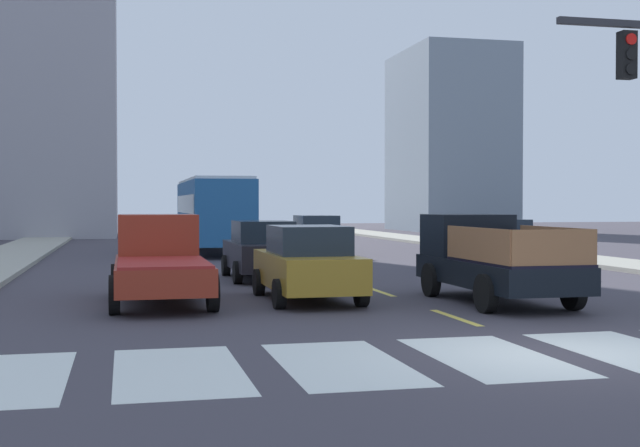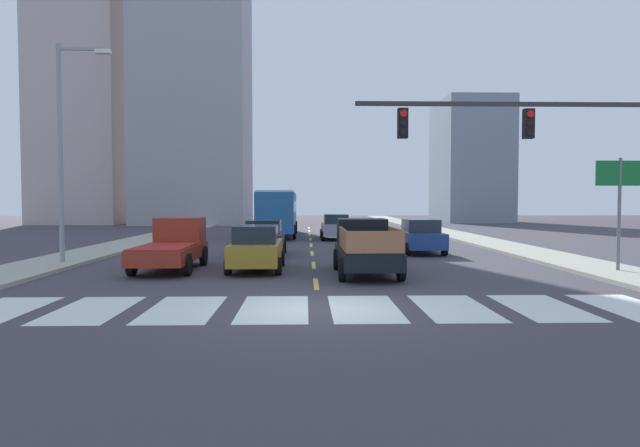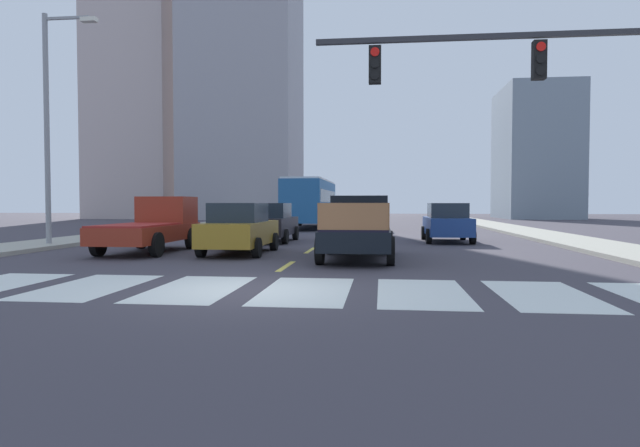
% 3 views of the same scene
% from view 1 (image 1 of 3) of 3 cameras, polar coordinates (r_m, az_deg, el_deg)
% --- Properties ---
extents(ground_plane, '(160.00, 160.00, 0.00)m').
position_cam_1_polar(ground_plane, '(13.04, 15.99, -8.50)').
color(ground_plane, '#3F3B44').
extents(sidewalk_right, '(2.83, 110.00, 0.15)m').
position_cam_1_polar(sidewalk_right, '(33.93, 17.16, -2.33)').
color(sidewalk_right, '#A19E8F').
rests_on(sidewalk_right, ground).
extents(crosswalk_stripe_0, '(1.68, 3.49, 0.01)m').
position_cam_1_polar(crosswalk_stripe_0, '(11.53, -20.95, -9.82)').
color(crosswalk_stripe_0, silver).
rests_on(crosswalk_stripe_0, ground).
extents(crosswalk_stripe_1, '(1.68, 3.49, 0.01)m').
position_cam_1_polar(crosswalk_stripe_1, '(11.44, -9.63, -9.83)').
color(crosswalk_stripe_1, silver).
rests_on(crosswalk_stripe_1, ground).
extents(crosswalk_stripe_2, '(1.68, 3.49, 0.01)m').
position_cam_1_polar(crosswalk_stripe_2, '(11.79, 1.43, -9.48)').
color(crosswalk_stripe_2, silver).
rests_on(crosswalk_stripe_2, ground).
extents(crosswalk_stripe_3, '(1.68, 3.49, 0.01)m').
position_cam_1_polar(crosswalk_stripe_3, '(12.54, 11.48, -8.85)').
color(crosswalk_stripe_3, silver).
rests_on(crosswalk_stripe_3, ground).
extents(crosswalk_stripe_4, '(1.68, 3.49, 0.01)m').
position_cam_1_polar(crosswalk_stripe_4, '(13.61, 20.14, -8.10)').
color(crosswalk_stripe_4, silver).
rests_on(crosswalk_stripe_4, ground).
extents(lane_dash_0, '(0.16, 2.40, 0.01)m').
position_cam_1_polar(lane_dash_0, '(16.60, 9.20, -6.34)').
color(lane_dash_0, '#E3CC4E').
rests_on(lane_dash_0, ground).
extents(lane_dash_1, '(0.16, 2.40, 0.01)m').
position_cam_1_polar(lane_dash_1, '(21.28, 4.04, -4.63)').
color(lane_dash_1, '#E3CC4E').
rests_on(lane_dash_1, ground).
extents(lane_dash_2, '(0.16, 2.40, 0.01)m').
position_cam_1_polar(lane_dash_2, '(26.07, 0.78, -3.52)').
color(lane_dash_2, '#E3CC4E').
rests_on(lane_dash_2, ground).
extents(lane_dash_3, '(0.16, 2.40, 0.01)m').
position_cam_1_polar(lane_dash_3, '(30.93, -1.47, -2.75)').
color(lane_dash_3, '#E3CC4E').
rests_on(lane_dash_3, ground).
extents(lane_dash_4, '(0.16, 2.40, 0.01)m').
position_cam_1_polar(lane_dash_4, '(35.83, -3.09, -2.19)').
color(lane_dash_4, '#E3CC4E').
rests_on(lane_dash_4, ground).
extents(lane_dash_5, '(0.16, 2.40, 0.01)m').
position_cam_1_polar(lane_dash_5, '(40.75, -4.33, -1.76)').
color(lane_dash_5, '#E3CC4E').
rests_on(lane_dash_5, ground).
extents(lane_dash_6, '(0.16, 2.40, 0.01)m').
position_cam_1_polar(lane_dash_6, '(45.69, -5.30, -1.43)').
color(lane_dash_6, '#E3CC4E').
rests_on(lane_dash_6, ground).
extents(lane_dash_7, '(0.16, 2.40, 0.01)m').
position_cam_1_polar(lane_dash_7, '(50.65, -6.08, -1.16)').
color(lane_dash_7, '#E3CC4E').
rests_on(lane_dash_7, ground).
extents(pickup_stakebed, '(2.18, 5.20, 1.96)m').
position_cam_1_polar(pickup_stakebed, '(19.52, 11.43, -2.44)').
color(pickup_stakebed, black).
rests_on(pickup_stakebed, ground).
extents(pickup_dark, '(2.18, 5.20, 1.96)m').
position_cam_1_polar(pickup_dark, '(19.28, -10.85, -2.53)').
color(pickup_dark, maroon).
rests_on(pickup_dark, ground).
extents(city_bus, '(2.72, 10.80, 3.32)m').
position_cam_1_polar(city_bus, '(38.25, -7.31, 0.95)').
color(city_bus, '#205892').
rests_on(city_bus, ground).
extents(sedan_near_right, '(2.02, 4.40, 1.72)m').
position_cam_1_polar(sedan_near_right, '(27.84, 11.74, -1.47)').
color(sedan_near_right, navy).
rests_on(sedan_near_right, ground).
extents(sedan_mid, '(2.02, 4.40, 1.72)m').
position_cam_1_polar(sedan_mid, '(24.64, -3.96, -1.81)').
color(sedan_mid, '#222128').
rests_on(sedan_mid, ground).
extents(sedan_near_left, '(2.02, 4.40, 1.72)m').
position_cam_1_polar(sedan_near_left, '(35.79, -0.30, -0.82)').
color(sedan_near_left, gray).
rests_on(sedan_near_left, ground).
extents(sedan_far, '(2.02, 4.40, 1.72)m').
position_cam_1_polar(sedan_far, '(19.11, -0.86, -2.72)').
color(sedan_far, olive).
rests_on(sedan_far, ground).
extents(block_mid_left, '(7.73, 10.88, 14.75)m').
position_cam_1_polar(block_mid_left, '(70.18, 8.81, 5.56)').
color(block_mid_left, gray).
rests_on(block_mid_left, ground).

